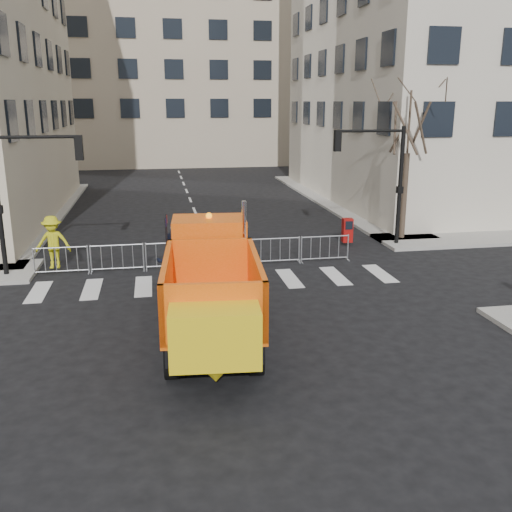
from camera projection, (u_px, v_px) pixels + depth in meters
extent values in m
plane|color=black|center=(248.00, 342.00, 15.78)|extent=(120.00, 120.00, 0.00)
cube|color=gray|center=(215.00, 259.00, 23.83)|extent=(64.00, 5.00, 0.15)
cube|color=tan|center=(170.00, 49.00, 62.03)|extent=(30.00, 18.00, 24.00)
cylinder|color=black|center=(400.00, 188.00, 25.54)|extent=(0.18, 0.18, 5.40)
cube|color=black|center=(212.00, 305.00, 16.01)|extent=(2.76, 7.08, 0.43)
cylinder|color=black|center=(179.00, 290.00, 18.42)|extent=(0.42, 1.08, 1.06)
cylinder|color=black|center=(241.00, 288.00, 18.61)|extent=(0.42, 1.08, 1.06)
cylinder|color=black|center=(174.00, 336.00, 14.82)|extent=(0.42, 1.08, 1.06)
cylinder|color=black|center=(251.00, 333.00, 15.00)|extent=(0.42, 1.08, 1.06)
cylinder|color=black|center=(172.00, 357.00, 13.62)|extent=(0.42, 1.08, 1.06)
cylinder|color=black|center=(256.00, 354.00, 13.80)|extent=(0.42, 1.08, 1.06)
cube|color=#E9580C|center=(209.00, 253.00, 18.79)|extent=(2.14, 1.70, 0.96)
cube|color=#E9580C|center=(210.00, 246.00, 17.44)|extent=(2.33, 1.71, 1.73)
cylinder|color=silver|center=(244.00, 240.00, 16.75)|extent=(0.13, 0.13, 2.31)
cube|color=#E9580C|center=(212.00, 285.00, 14.45)|extent=(2.74, 4.41, 1.59)
cube|color=yellow|center=(215.00, 336.00, 12.03)|extent=(1.99, 1.11, 1.25)
cube|color=brown|center=(209.00, 268.00, 20.61)|extent=(3.11, 0.80, 1.08)
imported|color=black|center=(241.00, 255.00, 21.06)|extent=(0.83, 0.74, 1.90)
imported|color=black|center=(171.00, 262.00, 19.89)|extent=(1.03, 0.81, 2.05)
imported|color=black|center=(209.00, 262.00, 20.57)|extent=(0.66, 1.06, 1.68)
imported|color=gold|center=(53.00, 242.00, 22.00)|extent=(1.39, 0.87, 2.06)
cube|color=maroon|center=(347.00, 230.00, 26.24)|extent=(0.47, 0.43, 1.10)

